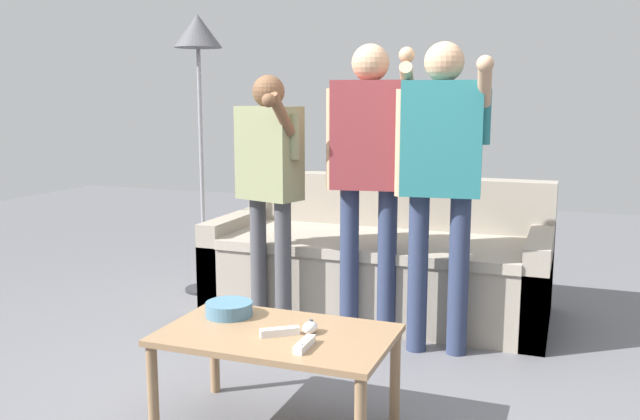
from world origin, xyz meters
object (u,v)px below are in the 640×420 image
Objects in this scene: coffee_table at (277,345)px; snack_bowl at (229,309)px; couch at (379,265)px; player_right at (441,162)px; game_remote_wand_far at (280,332)px; player_center at (369,157)px; floor_lamp at (198,55)px; player_left at (269,172)px; game_remote_nunchuk at (310,327)px; game_remote_wand_near at (304,344)px.

coffee_table is 0.31m from snack_bowl.
coffee_table is (0.06, -1.73, 0.08)m from couch.
snack_bowl is at bearing 157.20° from coffee_table.
game_remote_wand_far is (-0.41, -1.14, -0.59)m from player_right.
snack_bowl is 0.12× the size of player_right.
player_center is 1.00× the size of player_right.
couch is 1.10× the size of floor_lamp.
player_right reaches higher than coffee_table.
player_right is (0.44, 1.10, 0.66)m from coffee_table.
player_left is 0.90× the size of player_center.
game_remote_wand_far is (0.00, -1.23, -0.59)m from player_center.
floor_lamp is 1.29× the size of player_left.
game_remote_wand_far is (0.58, -1.18, -0.49)m from player_left.
game_remote_nunchuk is 1.39m from player_left.
player_center is 10.73× the size of game_remote_wand_near.
couch is 1.29× the size of player_right.
player_left is at bearing -174.48° from player_center.
snack_bowl reaches higher than game_remote_nunchuk.
player_right is (0.42, -0.10, -0.01)m from player_center.
floor_lamp is at bearing -178.62° from couch.
couch is 14.23× the size of game_remote_wand_far.
game_remote_wand_near is (1.50, -1.83, -1.20)m from floor_lamp.
player_center reaches higher than game_remote_wand_near.
coffee_table is at bearing -165.72° from game_remote_nunchuk.
coffee_table is 0.08m from game_remote_wand_far.
game_remote_wand_near is at bearing -102.30° from player_right.
player_right reaches higher than couch.
couch reaches higher than game_remote_wand_far.
floor_lamp reaches higher than snack_bowl.
player_left is at bearing 177.61° from player_right.
player_left is at bearing -130.78° from couch.
game_remote_nunchuk is 0.05× the size of player_center.
player_center is at bearing 74.48° from snack_bowl.
player_center is (-0.11, 1.17, 0.58)m from game_remote_nunchuk.
couch is at bearing 1.38° from floor_lamp.
floor_lamp is at bearing 131.21° from game_remote_nunchuk.
snack_bowl reaches higher than coffee_table.
game_remote_wand_far reaches higher than coffee_table.
floor_lamp is 1.17× the size of player_right.
player_right is (1.00, -0.04, 0.10)m from player_left.
coffee_table is 1.36m from player_right.
coffee_table is 0.16m from game_remote_nunchuk.
player_center reaches higher than couch.
player_center reaches higher than player_left.
couch is 1.28× the size of player_center.
player_right reaches higher than snack_bowl.
coffee_table is 0.56× the size of player_center.
player_left reaches higher than coffee_table.
game_remote_wand_near is 1.03× the size of game_remote_wand_far.
player_left is at bearing -35.62° from floor_lamp.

